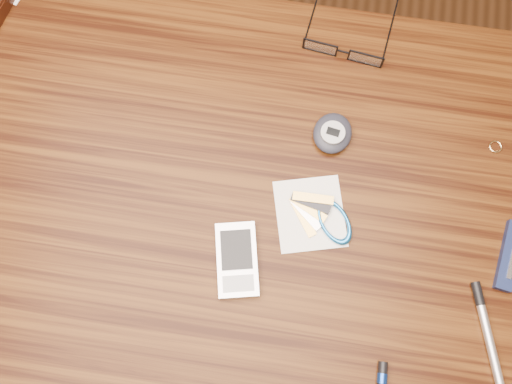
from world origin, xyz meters
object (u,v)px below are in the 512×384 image
(silver_pen, at_px, (486,328))
(desk, at_px, (209,224))
(pda_phone, at_px, (237,260))
(pocket_knife, at_px, (509,256))
(eyeglasses, at_px, (344,49))
(notepad_keys, at_px, (322,217))
(pedometer, at_px, (333,133))

(silver_pen, bearing_deg, desk, 165.23)
(pda_phone, height_order, pocket_knife, pda_phone)
(desk, distance_m, eyeglasses, 0.34)
(eyeglasses, xyz_separation_m, notepad_keys, (-0.00, -0.26, -0.01))
(pda_phone, bearing_deg, eyeglasses, 72.38)
(notepad_keys, relative_size, pocket_knife, 1.33)
(silver_pen, bearing_deg, pda_phone, 173.47)
(eyeglasses, relative_size, pedometer, 1.97)
(pedometer, distance_m, pocket_knife, 0.29)
(eyeglasses, height_order, pda_phone, eyeglasses)
(desk, xyz_separation_m, pocket_knife, (0.43, -0.00, 0.11))
(pedometer, relative_size, notepad_keys, 0.54)
(desk, bearing_deg, silver_pen, -14.77)
(silver_pen, bearing_deg, pocket_knife, 75.54)
(notepad_keys, bearing_deg, pda_phone, -143.83)
(desk, relative_size, eyeglasses, 7.04)
(eyeglasses, distance_m, silver_pen, 0.44)
(desk, height_order, pedometer, pedometer)
(notepad_keys, bearing_deg, pocket_knife, -3.47)
(pda_phone, bearing_deg, notepad_keys, 36.17)
(pocket_knife, distance_m, silver_pen, 0.10)
(eyeglasses, distance_m, pda_phone, 0.35)
(eyeglasses, bearing_deg, pocket_knife, -46.76)
(desk, bearing_deg, notepad_keys, 4.12)
(desk, relative_size, silver_pen, 6.98)
(desk, bearing_deg, pedometer, 39.21)
(notepad_keys, height_order, silver_pen, same)
(silver_pen, bearing_deg, notepad_keys, 153.31)
(desk, relative_size, pda_phone, 8.97)
(pedometer, bearing_deg, desk, -140.79)
(desk, bearing_deg, pda_phone, -48.33)
(pedometer, relative_size, silver_pen, 0.50)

